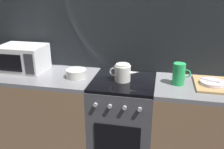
% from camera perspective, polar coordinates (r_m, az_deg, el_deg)
% --- Properties ---
extents(back_wall, '(3.60, 0.05, 2.40)m').
position_cam_1_polar(back_wall, '(2.51, 4.04, 7.71)').
color(back_wall, gray).
rests_on(back_wall, ground_plane).
extents(counter_left, '(1.20, 0.60, 0.90)m').
position_cam_1_polar(counter_left, '(2.77, -16.36, -8.52)').
color(counter_left, '#997251').
rests_on(counter_left, ground_plane).
extents(stove_unit, '(0.60, 0.63, 0.90)m').
position_cam_1_polar(stove_unit, '(2.50, 2.54, -10.98)').
color(stove_unit, '#4C4C51').
rests_on(stove_unit, ground_plane).
extents(counter_right, '(1.20, 0.60, 0.90)m').
position_cam_1_polar(counter_right, '(2.55, 23.45, -12.28)').
color(counter_right, '#997251').
rests_on(counter_right, ground_plane).
extents(microwave, '(0.46, 0.35, 0.27)m').
position_cam_1_polar(microwave, '(2.68, -20.28, 3.63)').
color(microwave, white).
rests_on(microwave, counter_left).
extents(kettle, '(0.28, 0.15, 0.17)m').
position_cam_1_polar(kettle, '(2.26, 2.57, 0.45)').
color(kettle, white).
rests_on(kettle, stove_unit).
extents(mixing_bowl, '(0.20, 0.20, 0.08)m').
position_cam_1_polar(mixing_bowl, '(2.38, -8.42, 0.25)').
color(mixing_bowl, silver).
rests_on(mixing_bowl, counter_left).
extents(pitcher, '(0.16, 0.11, 0.20)m').
position_cam_1_polar(pitcher, '(2.25, 15.55, 0.11)').
color(pitcher, green).
rests_on(pitcher, counter_right).
extents(dish_pile, '(0.30, 0.40, 0.06)m').
position_cam_1_polar(dish_pile, '(2.35, 22.54, -2.03)').
color(dish_pile, tan).
rests_on(dish_pile, counter_right).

